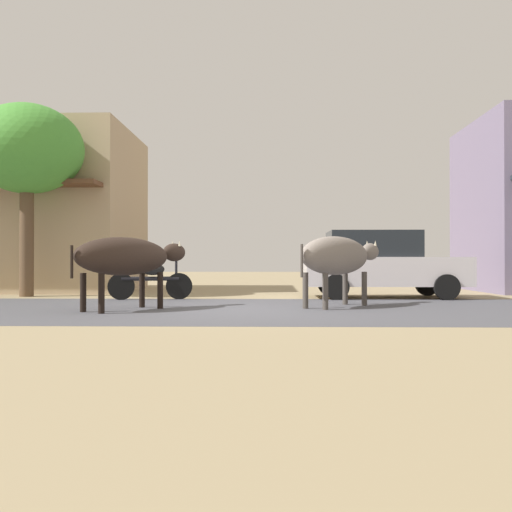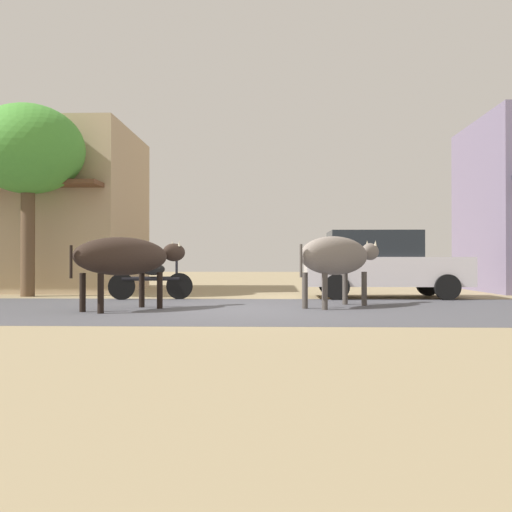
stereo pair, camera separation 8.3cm
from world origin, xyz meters
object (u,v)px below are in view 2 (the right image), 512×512
(parked_motorcycle, at_px, (152,279))
(cow_far_dark, at_px, (337,256))
(cow_near_brown, at_px, (125,257))
(parked_hatchback_car, at_px, (381,264))
(roadside_tree, at_px, (28,151))

(parked_motorcycle, relative_size, cow_far_dark, 0.81)
(parked_motorcycle, xyz_separation_m, cow_near_brown, (0.14, -3.04, 0.50))
(parked_hatchback_car, bearing_deg, parked_motorcycle, -170.32)
(roadside_tree, distance_m, parked_motorcycle, 4.88)
(roadside_tree, relative_size, parked_hatchback_car, 1.25)
(parked_hatchback_car, relative_size, cow_near_brown, 1.63)
(roadside_tree, height_order, cow_near_brown, roadside_tree)
(parked_hatchback_car, relative_size, cow_far_dark, 1.65)
(cow_near_brown, bearing_deg, roadside_tree, 130.51)
(parked_hatchback_car, height_order, cow_near_brown, parked_hatchback_car)
(roadside_tree, xyz_separation_m, cow_far_dark, (7.56, -3.29, -2.74))
(roadside_tree, relative_size, cow_far_dark, 2.06)
(parked_motorcycle, height_order, cow_far_dark, cow_far_dark)
(cow_near_brown, bearing_deg, cow_far_dark, 12.69)
(parked_hatchback_car, bearing_deg, cow_far_dark, -114.31)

